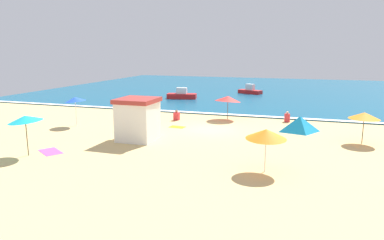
{
  "coord_description": "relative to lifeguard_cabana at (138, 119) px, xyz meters",
  "views": [
    {
      "loc": [
        6.89,
        -25.12,
        5.93
      ],
      "look_at": [
        -1.2,
        -0.65,
        0.8
      ],
      "focal_mm": 33.19,
      "sensor_mm": 36.0,
      "label": 1
    }
  ],
  "objects": [
    {
      "name": "beachgoer_1",
      "position": [
        -3.98,
        5.77,
        -0.55
      ],
      "size": [
        0.35,
        0.35,
        1.77
      ],
      "color": "blue",
      "rests_on": "ground_plane"
    },
    {
      "name": "small_boat_1",
      "position": [
        -3.93,
        19.39,
        -0.89
      ],
      "size": [
        3.68,
        1.95,
        1.31
      ],
      "color": "red",
      "rests_on": "ocean_water"
    },
    {
      "name": "ground_plane",
      "position": [
        3.76,
        4.36,
        -1.42
      ],
      "size": [
        60.0,
        60.0,
        0.0
      ],
      "primitive_type": "plane",
      "color": "#D8B775"
    },
    {
      "name": "beach_umbrella_4",
      "position": [
        -2.2,
        4.41,
        0.33
      ],
      "size": [
        2.08,
        2.08,
        1.99
      ],
      "color": "#4C3823",
      "rests_on": "ground_plane"
    },
    {
      "name": "beach_umbrella_1",
      "position": [
        8.81,
        -3.74,
        0.49
      ],
      "size": [
        2.49,
        2.5,
        2.19
      ],
      "color": "silver",
      "rests_on": "ground_plane"
    },
    {
      "name": "beachgoer_3",
      "position": [
        0.05,
        7.1,
        -1.05
      ],
      "size": [
        0.45,
        0.45,
        0.88
      ],
      "color": "red",
      "rests_on": "ground_plane"
    },
    {
      "name": "ocean_water",
      "position": [
        3.76,
        32.36,
        -1.37
      ],
      "size": [
        60.0,
        44.0,
        0.1
      ],
      "primitive_type": "cube",
      "color": "#0F567A",
      "rests_on": "ground_plane"
    },
    {
      "name": "wave_breaker_foam",
      "position": [
        3.76,
        10.66,
        -1.32
      ],
      "size": [
        57.0,
        0.7,
        0.01
      ],
      "primitive_type": "cube",
      "color": "white",
      "rests_on": "ocean_water"
    },
    {
      "name": "beach_umbrella_0",
      "position": [
        4.11,
        8.84,
        0.37
      ],
      "size": [
        2.92,
        2.94,
        2.15
      ],
      "color": "#4C3823",
      "rests_on": "ground_plane"
    },
    {
      "name": "beach_towel_0",
      "position": [
        -3.64,
        -4.22,
        -1.41
      ],
      "size": [
        1.97,
        1.76,
        0.01
      ],
      "color": "#D84CA5",
      "rests_on": "ground_plane"
    },
    {
      "name": "beach_umbrella_5",
      "position": [
        -6.7,
        2.52,
        0.68
      ],
      "size": [
        1.81,
        1.79,
        2.36
      ],
      "color": "silver",
      "rests_on": "ground_plane"
    },
    {
      "name": "beach_tent",
      "position": [
        10.18,
        5.79,
        -0.84
      ],
      "size": [
        2.79,
        2.51,
        1.16
      ],
      "color": "#1999D8",
      "rests_on": "ground_plane"
    },
    {
      "name": "beach_umbrella_3",
      "position": [
        -4.32,
        -5.22,
        0.72
      ],
      "size": [
        2.55,
        2.54,
        2.4
      ],
      "color": "#4C3823",
      "rests_on": "ground_plane"
    },
    {
      "name": "beachgoer_0",
      "position": [
        -4.3,
        7.84,
        -0.56
      ],
      "size": [
        0.51,
        0.51,
        1.84
      ],
      "color": "green",
      "rests_on": "ground_plane"
    },
    {
      "name": "lifeguard_cabana",
      "position": [
        0.0,
        0.0,
        0.0
      ],
      "size": [
        2.48,
        2.58,
        2.8
      ],
      "color": "white",
      "rests_on": "ground_plane"
    },
    {
      "name": "beach_umbrella_2",
      "position": [
        14.11,
        3.69,
        0.39
      ],
      "size": [
        2.06,
        2.06,
        2.03
      ],
      "color": "#4C3823",
      "rests_on": "ground_plane"
    },
    {
      "name": "small_boat_0",
      "position": [
        3.13,
        26.98,
        -0.91
      ],
      "size": [
        3.38,
        2.25,
        1.28
      ],
      "color": "red",
      "rests_on": "ocean_water"
    },
    {
      "name": "beachgoer_5",
      "position": [
        9.08,
        9.28,
        -1.03
      ],
      "size": [
        0.47,
        0.47,
        0.9
      ],
      "color": "red",
      "rests_on": "ground_plane"
    },
    {
      "name": "beach_towel_1",
      "position": [
        1.09,
        4.49,
        -1.41
      ],
      "size": [
        1.29,
        0.9,
        0.01
      ],
      "color": "orange",
      "rests_on": "ground_plane"
    }
  ]
}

